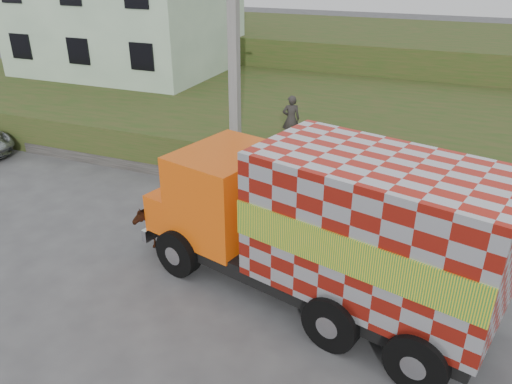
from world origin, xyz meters
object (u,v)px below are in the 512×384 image
at_px(cargo_truck, 327,227).
at_px(pedestrian, 291,119).
at_px(utility_pole, 234,65).
at_px(cow, 155,220).

xyz_separation_m(cargo_truck, pedestrian, (-2.80, 5.86, 0.37)).
height_order(utility_pole, cow, utility_pole).
distance_m(cargo_truck, cow, 5.21).
bearing_deg(cargo_truck, utility_pole, 145.64).
bearing_deg(utility_pole, cow, -95.63).
bearing_deg(cargo_truck, cow, -173.84).
height_order(utility_pole, pedestrian, utility_pole).
relative_size(cargo_truck, cow, 5.50).
bearing_deg(cow, utility_pole, 66.42).
xyz_separation_m(utility_pole, cargo_truck, (4.55, -5.24, -2.14)).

